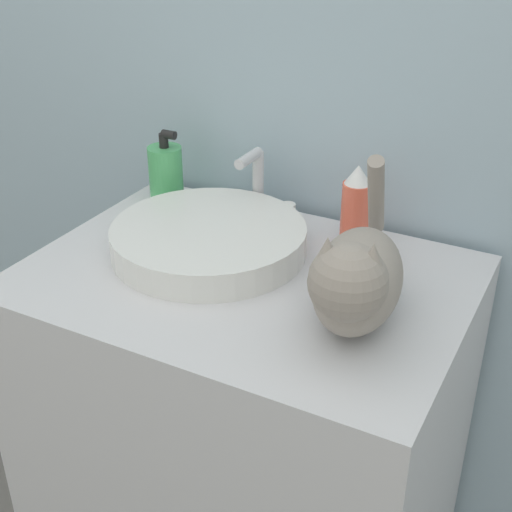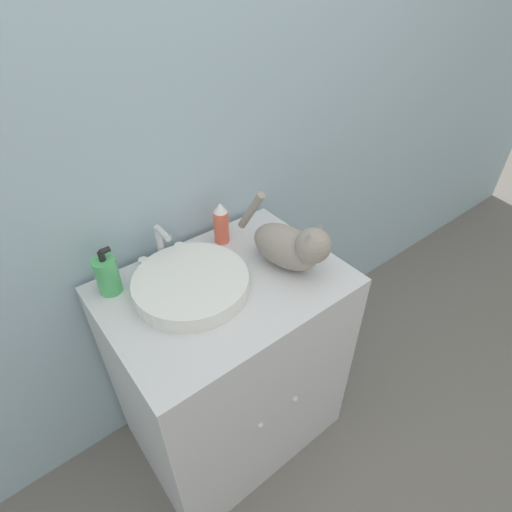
# 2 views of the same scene
# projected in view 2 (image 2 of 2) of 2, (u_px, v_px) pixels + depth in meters

# --- Properties ---
(ground_plane) EXTENTS (8.00, 8.00, 0.00)m
(ground_plane) POSITION_uv_depth(u_px,v_px,m) (274.00, 473.00, 1.67)
(ground_plane) COLOR slate
(wall_back) EXTENTS (6.00, 0.05, 2.50)m
(wall_back) POSITION_uv_depth(u_px,v_px,m) (160.00, 141.00, 1.27)
(wall_back) COLOR #9EB7C6
(wall_back) RESTS_ON ground_plane
(vanity_cabinet) EXTENTS (0.78, 0.58, 0.87)m
(vanity_cabinet) POSITION_uv_depth(u_px,v_px,m) (230.00, 365.00, 1.57)
(vanity_cabinet) COLOR silver
(vanity_cabinet) RESTS_ON ground_plane
(sink_basin) EXTENTS (0.37, 0.37, 0.05)m
(sink_basin) POSITION_uv_depth(u_px,v_px,m) (191.00, 284.00, 1.26)
(sink_basin) COLOR white
(sink_basin) RESTS_ON vanity_cabinet
(faucet) EXTENTS (0.17, 0.10, 0.15)m
(faucet) POSITION_uv_depth(u_px,v_px,m) (161.00, 246.00, 1.36)
(faucet) COLOR silver
(faucet) RESTS_ON vanity_cabinet
(cat) EXTENTS (0.18, 0.38, 0.24)m
(cat) POSITION_uv_depth(u_px,v_px,m) (291.00, 245.00, 1.32)
(cat) COLOR gray
(cat) RESTS_ON vanity_cabinet
(soap_bottle) EXTENTS (0.07, 0.07, 0.16)m
(soap_bottle) POSITION_uv_depth(u_px,v_px,m) (107.00, 275.00, 1.24)
(soap_bottle) COLOR #4CB266
(soap_bottle) RESTS_ON vanity_cabinet
(spray_bottle) EXTENTS (0.06, 0.06, 0.16)m
(spray_bottle) POSITION_uv_depth(u_px,v_px,m) (221.00, 223.00, 1.44)
(spray_bottle) COLOR #EF6047
(spray_bottle) RESTS_ON vanity_cabinet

